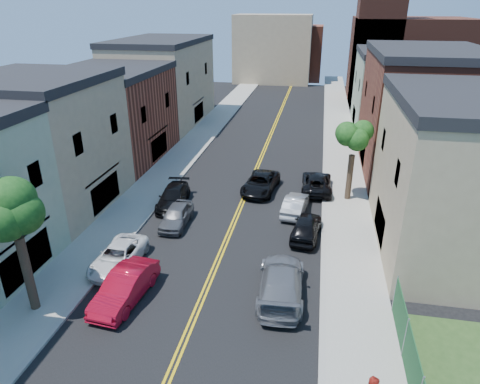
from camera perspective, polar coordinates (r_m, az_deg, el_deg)
The scene contains 24 objects.
sidewalk_left at distance 45.04m, azimuth -6.93°, elevation 5.94°, with size 3.20×100.00×0.15m, color gray.
sidewalk_right at distance 43.18m, azimuth 13.61°, elevation 4.62°, with size 3.20×100.00×0.15m, color gray.
curb_left at distance 44.56m, azimuth -4.77°, elevation 5.83°, with size 0.30×100.00×0.15m, color gray.
curb_right at distance 43.10m, azimuth 11.29°, elevation 4.80°, with size 0.30×100.00×0.15m, color gray.
bldg_left_tan_near at distance 33.51m, azimuth -25.09°, elevation 5.35°, with size 9.00×10.00×9.00m, color #998466.
bldg_left_brick at distance 42.67m, azimuth -16.76°, elevation 9.56°, with size 9.00×12.00×8.00m, color brown.
bldg_left_tan_far at distance 55.07m, azimuth -10.32°, elevation 14.09°, with size 9.00×16.00×9.50m, color #998466.
bldg_right_tan at distance 27.96m, azimuth 28.17°, elevation 1.28°, with size 9.00×12.00×9.00m, color #998466.
bldg_right_brick at distance 40.77m, azimuth 23.07°, elevation 9.47°, with size 9.00×14.00×10.00m, color brown.
bldg_right_palegrn at distance 54.39m, azimuth 20.17°, elevation 12.37°, with size 9.00×12.00×8.50m, color gray.
church at distance 69.09m, azimuth 20.73°, elevation 17.06°, with size 16.20×14.20×22.60m.
backdrop_left at distance 83.67m, azimuth 4.42°, elevation 18.58°, with size 14.00×8.00×12.00m, color #998466.
backdrop_center at distance 87.40m, azimuth 7.45°, elevation 18.03°, with size 10.00×8.00×10.00m, color brown.
tree_left_mid at distance 21.08m, azimuth -28.75°, elevation 0.40°, with size 5.20×5.20×9.29m.
tree_right_far at distance 31.99m, azimuth 15.24°, elevation 8.35°, with size 4.40×4.40×8.03m.
red_sedan at distance 22.85m, azimuth -15.18°, elevation -12.21°, with size 1.65×4.74×1.56m, color #AD0B22.
white_pickup at distance 25.68m, azimuth -16.00°, elevation -8.29°, with size 2.13×4.61×1.28m, color silver.
grey_car_left at distance 29.32m, azimuth -8.54°, elevation -3.16°, with size 1.64×4.07×1.39m, color #4F5156.
black_car_left at distance 32.12m, azimuth -8.94°, elevation -0.66°, with size 1.95×4.79×1.39m, color black.
grey_car_right at distance 22.46m, azimuth 5.54°, elevation -11.93°, with size 2.31×5.67×1.65m, color slate.
black_car_right at distance 27.84m, azimuth 8.89°, elevation -4.68°, with size 1.71×4.25×1.45m, color black.
silver_car_right at distance 30.85m, azimuth 7.43°, elevation -1.69°, with size 1.43×4.09×1.35m, color #A9ABB1.
dark_car_right_far at distance 34.79m, azimuth 10.25°, elevation 1.25°, with size 2.33×5.05×1.40m, color black.
black_suv_lane at distance 34.16m, azimuth 2.78°, elevation 1.20°, with size 2.34×5.08×1.41m, color black.
Camera 1 is at (5.19, -0.78, 14.01)m, focal length 31.79 mm.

